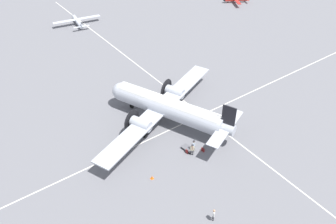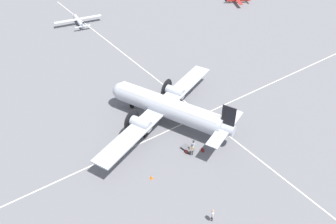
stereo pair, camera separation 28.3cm
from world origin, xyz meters
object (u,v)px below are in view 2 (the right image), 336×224
(passenger_boarding, at_px, (193,145))
(traffic_cone, at_px, (151,177))
(suitcase_near_door, at_px, (186,152))
(suitcase_upright_spare, at_px, (203,150))
(crew_foreground, at_px, (213,214))
(ramp_agent, at_px, (192,149))
(baggage_cart, at_px, (187,148))
(light_aircraft_distant, at_px, (237,0))
(light_aircraft_taxiing, at_px, (79,21))
(airliner_main, at_px, (165,106))

(passenger_boarding, xyz_separation_m, traffic_cone, (0.80, -7.05, -0.90))
(suitcase_near_door, bearing_deg, suitcase_upright_spare, 63.45)
(passenger_boarding, height_order, suitcase_near_door, passenger_boarding)
(crew_foreground, xyz_separation_m, suitcase_near_door, (-9.53, 3.93, -0.76))
(ramp_agent, bearing_deg, crew_foreground, 103.92)
(baggage_cart, relative_size, light_aircraft_distant, 0.22)
(suitcase_near_door, distance_m, light_aircraft_taxiing, 48.86)
(baggage_cart, distance_m, light_aircraft_distant, 59.48)
(ramp_agent, distance_m, suitcase_near_door, 1.12)
(light_aircraft_distant, distance_m, light_aircraft_taxiing, 42.25)
(light_aircraft_distant, bearing_deg, suitcase_upright_spare, 70.44)
(airliner_main, xyz_separation_m, traffic_cone, (8.12, -7.67, -2.42))
(airliner_main, relative_size, passenger_boarding, 14.32)
(passenger_boarding, distance_m, suitcase_near_door, 1.30)
(light_aircraft_taxiing, bearing_deg, airliner_main, -176.72)
(airliner_main, relative_size, ramp_agent, 14.56)
(airliner_main, xyz_separation_m, baggage_cart, (6.73, -1.10, -2.38))
(suitcase_upright_spare, bearing_deg, light_aircraft_distant, 131.19)
(baggage_cart, bearing_deg, light_aircraft_taxiing, -14.10)
(passenger_boarding, relative_size, light_aircraft_distant, 0.21)
(crew_foreground, bearing_deg, traffic_cone, -131.92)
(light_aircraft_taxiing, bearing_deg, suitcase_upright_spare, -175.42)
(crew_foreground, relative_size, light_aircraft_taxiing, 0.15)
(airliner_main, bearing_deg, ramp_agent, 147.56)
(suitcase_near_door, bearing_deg, light_aircraft_taxiing, 173.44)
(crew_foreground, bearing_deg, baggage_cart, -170.08)
(passenger_boarding, bearing_deg, light_aircraft_distant, 13.69)
(ramp_agent, bearing_deg, suitcase_upright_spare, -151.33)
(crew_foreground, xyz_separation_m, light_aircraft_distant, (-47.58, 50.44, -0.25))
(ramp_agent, bearing_deg, baggage_cart, -58.16)
(baggage_cart, distance_m, traffic_cone, 6.71)
(airliner_main, distance_m, light_aircraft_distant, 54.58)
(traffic_cone, bearing_deg, baggage_cart, 101.96)
(light_aircraft_taxiing, bearing_deg, crew_foreground, 179.49)
(airliner_main, xyz_separation_m, crew_foreground, (16.64, -5.51, -1.63))
(suitcase_upright_spare, xyz_separation_m, traffic_cone, (0.04, -8.02, -0.02))
(suitcase_upright_spare, bearing_deg, traffic_cone, -89.72)
(traffic_cone, bearing_deg, airliner_main, 136.64)
(suitcase_near_door, xyz_separation_m, light_aircraft_taxiing, (-48.54, 5.58, 0.59))
(light_aircraft_distant, bearing_deg, suitcase_near_door, 68.53)
(passenger_boarding, bearing_deg, suitcase_near_door, 141.78)
(ramp_agent, distance_m, suitcase_upright_spare, 1.84)
(light_aircraft_distant, bearing_deg, airliner_main, 63.80)
(crew_foreground, xyz_separation_m, light_aircraft_taxiing, (-58.07, 9.51, -0.17))
(crew_foreground, height_order, ramp_agent, ramp_agent)
(light_aircraft_taxiing, distance_m, traffic_cone, 50.90)
(passenger_boarding, bearing_deg, suitcase_upright_spare, -64.46)
(baggage_cart, bearing_deg, traffic_cone, 93.90)
(traffic_cone, bearing_deg, ramp_agent, 93.10)
(suitcase_upright_spare, height_order, traffic_cone, suitcase_upright_spare)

